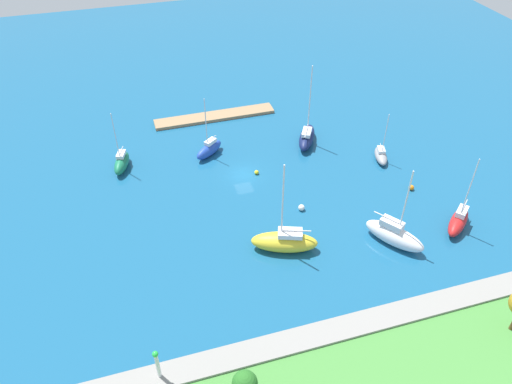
{
  "coord_description": "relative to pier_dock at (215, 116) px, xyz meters",
  "views": [
    {
      "loc": [
        14.87,
        55.43,
        42.97
      ],
      "look_at": [
        0.0,
        6.14,
        1.5
      ],
      "focal_mm": 34.7,
      "sensor_mm": 36.0,
      "label": 1
    }
  ],
  "objects": [
    {
      "name": "sailboat_blue_lone_north",
      "position": [
        3.32,
        10.7,
        0.81
      ],
      "size": [
        5.25,
        4.59,
        9.72
      ],
      "rotation": [
        0.0,
        0.0,
        0.66
      ],
      "color": "#2347B2",
      "rests_on": "water"
    },
    {
      "name": "mooring_buoy_white",
      "position": [
        -5.53,
        26.8,
        0.16
      ],
      "size": [
        0.85,
        0.85,
        0.85
      ],
      "primitive_type": "sphere",
      "color": "white",
      "rests_on": "water"
    },
    {
      "name": "sailboat_yellow_lone_south",
      "position": [
        -0.97,
        32.96,
        1.04
      ],
      "size": [
        8.45,
        5.32,
        12.54
      ],
      "rotation": [
        0.0,
        0.0,
        5.93
      ],
      "color": "yellow",
      "rests_on": "water"
    },
    {
      "name": "sailboat_navy_inner_mooring",
      "position": [
        -12.05,
        11.92,
        0.91
      ],
      "size": [
        5.5,
        7.34,
        12.89
      ],
      "rotation": [
        0.0,
        0.0,
        4.19
      ],
      "color": "#141E4C",
      "rests_on": "water"
    },
    {
      "name": "water",
      "position": [
        -0.34,
        17.06,
        -0.26
      ],
      "size": [
        160.0,
        160.0,
        0.0
      ],
      "primitive_type": "plane",
      "color": "#19567F",
      "rests_on": "ground"
    },
    {
      "name": "sailboat_white_west_end",
      "position": [
        -14.04,
        35.81,
        1.12
      ],
      "size": [
        6.22,
        7.6,
        11.17
      ],
      "rotation": [
        0.0,
        0.0,
        2.17
      ],
      "color": "white",
      "rests_on": "water"
    },
    {
      "name": "mooring_buoy_yellow",
      "position": [
        -2.15,
        17.45,
        0.06
      ],
      "size": [
        0.63,
        0.63,
        0.63
      ],
      "primitive_type": "sphere",
      "color": "yellow",
      "rests_on": "water"
    },
    {
      "name": "harbor_beacon",
      "position": [
        15.83,
        46.26,
        3.28
      ],
      "size": [
        0.56,
        0.56,
        3.73
      ],
      "color": "silver",
      "rests_on": "breakwater"
    },
    {
      "name": "breakwater",
      "position": [
        -0.34,
        46.26,
        0.43
      ],
      "size": [
        65.08,
        2.71,
        1.38
      ],
      "primitive_type": "cube",
      "color": "gray",
      "rests_on": "ground"
    },
    {
      "name": "mooring_buoy_orange",
      "position": [
        -21.71,
        27.16,
        0.12
      ],
      "size": [
        0.76,
        0.76,
        0.76
      ],
      "primitive_type": "sphere",
      "color": "orange",
      "rests_on": "water"
    },
    {
      "name": "sailboat_green_outer_mooring",
      "position": [
        16.33,
        10.43,
        0.83
      ],
      "size": [
        3.35,
        5.62,
        9.41
      ],
      "rotation": [
        0.0,
        0.0,
        1.25
      ],
      "color": "#19724C",
      "rests_on": "water"
    },
    {
      "name": "sailboat_red_along_channel",
      "position": [
        -23.21,
        35.69,
        0.88
      ],
      "size": [
        5.79,
        5.3,
        10.83
      ],
      "rotation": [
        0.0,
        0.0,
        0.7
      ],
      "color": "red",
      "rests_on": "water"
    },
    {
      "name": "park_tree_west",
      "position": [
        8.96,
        50.71,
        3.72
      ],
      "size": [
        2.24,
        2.24,
        4.02
      ],
      "color": "brown",
      "rests_on": "shoreline_park"
    },
    {
      "name": "sailboat_gray_east_end",
      "position": [
        -21.09,
        19.33,
        0.5
      ],
      "size": [
        2.95,
        4.91,
        7.91
      ],
      "rotation": [
        0.0,
        0.0,
        1.27
      ],
      "color": "gray",
      "rests_on": "water"
    },
    {
      "name": "pier_dock",
      "position": [
        0.0,
        0.0,
        0.0
      ],
      "size": [
        20.43,
        2.98,
        0.52
      ],
      "primitive_type": "cube",
      "color": "#997A56",
      "rests_on": "ground"
    }
  ]
}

